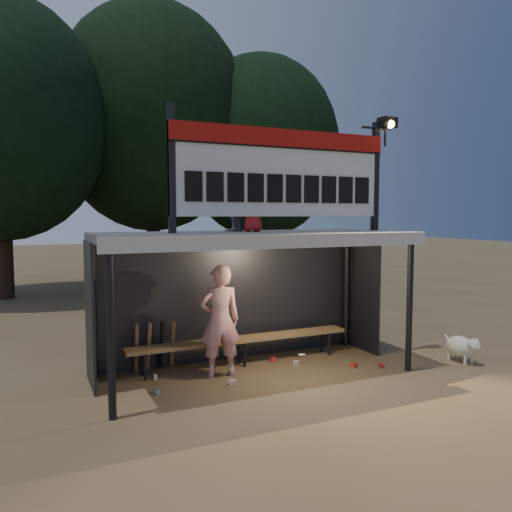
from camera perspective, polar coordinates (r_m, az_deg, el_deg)
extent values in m
plane|color=brown|center=(8.38, -0.11, -13.32)|extent=(80.00, 80.00, 0.00)
imported|color=white|center=(8.08, -4.14, -7.38)|extent=(0.71, 0.52, 1.80)
imported|color=slate|center=(8.23, -3.00, 6.69)|extent=(0.68, 0.68, 1.12)
imported|color=#B01B1E|center=(8.04, -0.40, 5.76)|extent=(0.41, 0.27, 0.84)
cube|color=#434345|center=(7.97, -0.11, 2.32)|extent=(5.00, 2.00, 0.12)
cube|color=silver|center=(7.06, 3.31, 1.68)|extent=(5.10, 0.06, 0.20)
cylinder|color=black|center=(6.59, -16.27, -8.58)|extent=(0.10, 0.10, 2.20)
cylinder|color=black|center=(8.66, 17.14, -5.43)|extent=(0.10, 0.10, 2.20)
cylinder|color=black|center=(8.34, -18.07, -5.84)|extent=(0.10, 0.10, 2.20)
cylinder|color=black|center=(10.06, 10.30, -3.91)|extent=(0.10, 0.10, 2.20)
cube|color=black|center=(9.01, -2.75, -4.83)|extent=(5.00, 0.04, 2.20)
cube|color=black|center=(7.94, -18.46, -6.38)|extent=(0.04, 1.00, 2.20)
cube|color=black|center=(9.79, 12.12, -4.17)|extent=(0.04, 1.00, 2.20)
cylinder|color=black|center=(8.90, -2.78, 1.85)|extent=(5.00, 0.06, 0.06)
cube|color=black|center=(7.54, -9.64, 9.80)|extent=(0.10, 0.10, 1.90)
cube|color=black|center=(9.22, 13.47, 8.79)|extent=(0.10, 0.10, 1.90)
cube|color=silver|center=(8.21, 3.11, 9.43)|extent=(3.80, 0.08, 1.40)
cube|color=#A2110B|center=(8.24, 3.29, 13.34)|extent=(3.80, 0.04, 0.28)
cube|color=black|center=(8.21, 3.30, 12.31)|extent=(3.80, 0.02, 0.03)
cube|color=black|center=(7.56, -7.15, 7.91)|extent=(0.27, 0.03, 0.45)
cube|color=black|center=(7.67, -4.70, 7.89)|extent=(0.27, 0.03, 0.45)
cube|color=black|center=(7.79, -2.33, 7.85)|extent=(0.27, 0.03, 0.45)
cube|color=black|center=(7.93, -0.03, 7.80)|extent=(0.27, 0.03, 0.45)
cube|color=black|center=(8.08, 2.19, 7.74)|extent=(0.27, 0.03, 0.45)
cube|color=black|center=(8.23, 4.32, 7.67)|extent=(0.27, 0.03, 0.45)
cube|color=black|center=(8.40, 6.37, 7.59)|extent=(0.27, 0.03, 0.45)
cube|color=black|center=(8.58, 8.33, 7.51)|extent=(0.27, 0.03, 0.45)
cube|color=black|center=(8.77, 10.22, 7.42)|extent=(0.27, 0.03, 0.45)
cube|color=black|center=(8.97, 12.02, 7.33)|extent=(0.27, 0.03, 0.45)
cylinder|color=black|center=(9.29, 13.33, 14.05)|extent=(0.50, 0.04, 0.04)
cylinder|color=black|center=(9.42, 14.54, 12.97)|extent=(0.04, 0.04, 0.30)
cube|color=black|center=(9.42, 14.77, 14.50)|extent=(0.30, 0.22, 0.18)
sphere|color=#FFD88C|center=(9.34, 15.13, 14.33)|extent=(0.14, 0.14, 0.14)
cube|color=olive|center=(8.74, -1.62, -9.49)|extent=(4.00, 0.35, 0.06)
cylinder|color=black|center=(8.20, -12.55, -12.20)|extent=(0.05, 0.05, 0.45)
cylinder|color=black|center=(8.42, -12.90, -11.74)|extent=(0.05, 0.05, 0.45)
cylinder|color=black|center=(8.69, -1.31, -11.11)|extent=(0.05, 0.05, 0.45)
cylinder|color=black|center=(8.90, -1.93, -10.72)|extent=(0.05, 0.05, 0.45)
cylinder|color=black|center=(9.46, 8.34, -9.83)|extent=(0.05, 0.05, 0.45)
cylinder|color=black|center=(9.66, 7.55, -9.52)|extent=(0.05, 0.05, 0.45)
cylinder|color=#2F1E15|center=(17.28, -26.87, 1.80)|extent=(0.50, 0.50, 3.74)
cylinder|color=black|center=(19.25, -11.65, 3.11)|extent=(0.50, 0.50, 4.18)
ellipsoid|color=black|center=(19.57, -11.86, 15.15)|extent=(7.22, 7.22, 8.36)
cylinder|color=#2F2115|center=(19.61, 0.50, 2.26)|extent=(0.50, 0.50, 3.52)
ellipsoid|color=black|center=(19.77, 0.51, 12.28)|extent=(6.08, 6.08, 7.04)
ellipsoid|color=beige|center=(9.68, 22.35, -9.54)|extent=(0.36, 0.58, 0.36)
sphere|color=white|center=(9.47, 23.62, -9.33)|extent=(0.22, 0.22, 0.22)
cone|color=beige|center=(9.41, 24.08, -9.55)|extent=(0.10, 0.10, 0.10)
cone|color=silver|center=(9.40, 23.53, -8.80)|extent=(0.06, 0.06, 0.07)
cone|color=beige|center=(9.47, 23.94, -8.71)|extent=(0.06, 0.06, 0.07)
cylinder|color=white|center=(9.55, 22.79, -10.86)|extent=(0.05, 0.05, 0.18)
cylinder|color=beige|center=(9.66, 23.44, -10.70)|extent=(0.05, 0.05, 0.18)
cylinder|color=beige|center=(9.78, 21.21, -10.44)|extent=(0.05, 0.05, 0.18)
cylinder|color=beige|center=(9.90, 21.87, -10.29)|extent=(0.05, 0.05, 0.18)
cylinder|color=beige|center=(9.86, 21.08, -8.82)|extent=(0.04, 0.16, 0.14)
cylinder|color=#996F47|center=(8.50, -13.49, -10.17)|extent=(0.08, 0.27, 0.84)
cylinder|color=#A47D4C|center=(8.54, -12.15, -10.07)|extent=(0.08, 0.30, 0.83)
cylinder|color=black|center=(8.58, -10.83, -9.98)|extent=(0.08, 0.33, 0.83)
cylinder|color=#926A44|center=(8.63, -9.52, -9.88)|extent=(0.09, 0.35, 0.82)
cube|color=#A5271C|center=(9.02, 1.99, -11.75)|extent=(0.12, 0.10, 0.08)
cylinder|color=silver|center=(9.34, 5.26, -11.20)|extent=(0.14, 0.12, 0.07)
cube|color=silver|center=(7.87, -2.74, -14.23)|extent=(0.12, 0.10, 0.08)
cylinder|color=#AA1E1D|center=(8.98, 14.10, -11.99)|extent=(0.11, 0.14, 0.07)
cube|color=#A8A8AC|center=(8.83, 4.62, -12.11)|extent=(0.12, 0.12, 0.08)
cylinder|color=beige|center=(8.27, -11.44, -13.40)|extent=(0.08, 0.13, 0.07)
cube|color=#AF2D1E|center=(8.87, 11.09, -12.11)|extent=(0.11, 0.12, 0.08)
cylinder|color=silver|center=(7.65, -11.33, -14.93)|extent=(0.09, 0.13, 0.07)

